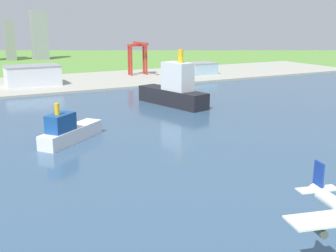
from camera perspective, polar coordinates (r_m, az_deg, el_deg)
name	(u,v)px	position (r m, az deg, el deg)	size (l,w,h in m)	color
ground_plane	(96,120)	(312.11, -9.72, 0.78)	(2400.00, 2400.00, 0.00)	#5E923E
water_bay	(127,140)	(257.39, -5.56, -1.97)	(840.00, 360.00, 0.15)	#385675
industrial_pier	(43,84)	(493.32, -16.62, 5.49)	(840.00, 140.00, 2.50)	#A6A597
cargo_ship	(174,90)	(358.49, 0.84, 4.94)	(34.36, 73.80, 47.82)	black
ferry_boat	(69,131)	(257.54, -13.35, -0.68)	(45.79, 39.98, 25.59)	white
port_crane_red	(138,51)	(540.57, -4.11, 10.08)	(23.15, 41.12, 41.84)	#B72D23
warehouse_main	(33,75)	(478.44, -17.96, 6.58)	(56.35, 36.38, 21.37)	silver
warehouse_annex	(201,68)	(552.57, 4.58, 7.84)	(34.64, 28.31, 14.86)	#99BCD1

